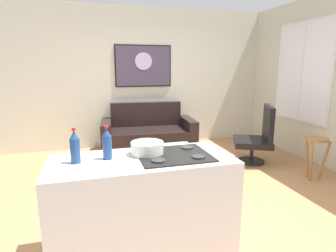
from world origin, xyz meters
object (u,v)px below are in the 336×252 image
(coffee_table, at_px, (166,150))
(armchair, at_px, (258,137))
(soda_bottle, at_px, (75,147))
(wall_painting, at_px, (143,66))
(couch, at_px, (148,136))
(bar_stool, at_px, (316,147))
(soda_bottle_2, at_px, (107,144))
(mixing_bowl, at_px, (147,148))

(coffee_table, height_order, armchair, armchair)
(soda_bottle, height_order, wall_painting, wall_painting)
(couch, bearing_deg, wall_painting, 86.65)
(coffee_table, bearing_deg, armchair, -0.13)
(bar_stool, xyz_separation_m, soda_bottle_2, (-2.99, -0.90, 0.53))
(couch, distance_m, wall_painting, 1.44)
(couch, distance_m, soda_bottle_2, 3.15)
(couch, bearing_deg, armchair, -34.83)
(couch, height_order, coffee_table, couch)
(coffee_table, relative_size, soda_bottle_2, 3.15)
(armchair, relative_size, mixing_bowl, 3.54)
(bar_stool, bearing_deg, soda_bottle_2, -163.29)
(couch, relative_size, coffee_table, 2.08)
(soda_bottle, relative_size, wall_painting, 0.24)
(couch, xyz_separation_m, armchair, (1.67, -1.17, 0.15))
(bar_stool, xyz_separation_m, wall_painting, (-2.02, 2.54, 1.16))
(bar_stool, distance_m, mixing_bowl, 2.83)
(coffee_table, relative_size, bar_stool, 1.39)
(bar_stool, height_order, soda_bottle_2, soda_bottle_2)
(coffee_table, height_order, mixing_bowl, mixing_bowl)
(coffee_table, height_order, soda_bottle_2, soda_bottle_2)
(couch, xyz_separation_m, soda_bottle, (-1.19, -2.95, 0.71))
(bar_stool, xyz_separation_m, mixing_bowl, (-2.66, -0.86, 0.45))
(couch, xyz_separation_m, coffee_table, (0.04, -1.16, 0.06))
(bar_stool, height_order, wall_painting, wall_painting)
(soda_bottle_2, bearing_deg, armchair, 33.91)
(couch, height_order, soda_bottle_2, soda_bottle_2)
(coffee_table, bearing_deg, bar_stool, -23.21)
(armchair, height_order, bar_stool, armchair)
(bar_stool, bearing_deg, wall_painting, 128.54)
(wall_painting, bearing_deg, coffee_table, -89.66)
(armchair, distance_m, soda_bottle, 3.42)
(soda_bottle, bearing_deg, mixing_bowl, 6.25)
(wall_painting, bearing_deg, soda_bottle, -109.35)
(bar_stool, relative_size, soda_bottle, 2.24)
(coffee_table, height_order, wall_painting, wall_painting)
(couch, height_order, soda_bottle, soda_bottle)
(coffee_table, height_order, soda_bottle, soda_bottle)
(couch, relative_size, wall_painting, 1.59)
(soda_bottle_2, distance_m, mixing_bowl, 0.35)
(couch, xyz_separation_m, wall_painting, (0.03, 0.52, 1.34))
(couch, xyz_separation_m, soda_bottle_2, (-0.94, -2.92, 0.71))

